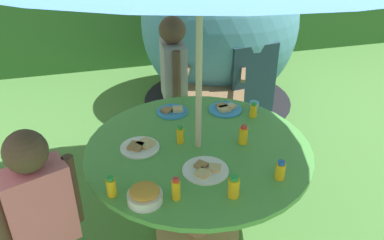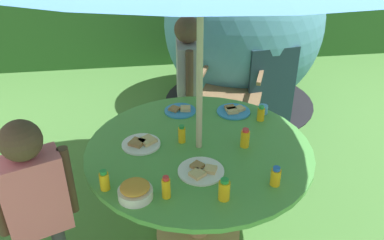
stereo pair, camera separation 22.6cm
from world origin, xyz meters
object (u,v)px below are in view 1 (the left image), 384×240
(juice_bottle_far_left, at_px, (234,187))
(juice_bottle_mid_left, at_px, (176,189))
(child_in_grey_shirt, at_px, (173,72))
(juice_bottle_center_back, at_px, (253,110))
(garden_table, at_px, (198,169))
(plate_mid_right, at_px, (172,111))
(plate_near_right, at_px, (225,109))
(juice_bottle_back_edge, at_px, (180,135))
(juice_bottle_spot_a, at_px, (243,135))
(snack_bowl, at_px, (145,195))
(dome_tent, at_px, (220,23))
(child_in_pink_shirt, at_px, (40,207))
(plate_center_front, at_px, (206,170))
(cup_near, at_px, (254,106))
(wooden_chair, at_px, (216,75))
(juice_bottle_far_right, at_px, (111,187))
(juice_bottle_front_edge, at_px, (280,171))
(plate_near_left, at_px, (140,147))

(juice_bottle_far_left, distance_m, juice_bottle_mid_left, 0.29)
(child_in_grey_shirt, relative_size, juice_bottle_center_back, 11.70)
(garden_table, height_order, juice_bottle_far_left, juice_bottle_far_left)
(garden_table, bearing_deg, plate_mid_right, 97.61)
(child_in_grey_shirt, bearing_deg, plate_near_right, 25.35)
(juice_bottle_back_edge, xyz_separation_m, juice_bottle_spot_a, (0.37, -0.10, 0.00))
(snack_bowl, xyz_separation_m, juice_bottle_spot_a, (0.66, 0.38, 0.02))
(dome_tent, height_order, juice_bottle_spot_a, dome_tent)
(child_in_pink_shirt, height_order, juice_bottle_spot_a, child_in_pink_shirt)
(snack_bowl, height_order, plate_center_front, snack_bowl)
(child_in_grey_shirt, xyz_separation_m, snack_bowl, (-0.45, -1.42, -0.03))
(juice_bottle_far_left, bearing_deg, child_in_pink_shirt, 171.54)
(juice_bottle_far_left, height_order, juice_bottle_spot_a, same)
(juice_bottle_mid_left, relative_size, cup_near, 1.90)
(garden_table, height_order, wooden_chair, wooden_chair)
(juice_bottle_far_right, bearing_deg, plate_center_front, 7.72)
(wooden_chair, relative_size, juice_bottle_back_edge, 9.32)
(plate_mid_right, bearing_deg, snack_bowl, -110.59)
(juice_bottle_mid_left, bearing_deg, wooden_chair, 66.03)
(plate_mid_right, bearing_deg, juice_bottle_mid_left, -100.99)
(snack_bowl, relative_size, juice_bottle_mid_left, 1.39)
(plate_near_right, bearing_deg, garden_table, -127.87)
(juice_bottle_spot_a, height_order, cup_near, juice_bottle_spot_a)
(child_in_pink_shirt, distance_m, cup_near, 1.56)
(garden_table, height_order, plate_mid_right, plate_mid_right)
(plate_near_right, relative_size, juice_bottle_front_edge, 2.10)
(plate_near_left, bearing_deg, juice_bottle_center_back, 13.46)
(child_in_pink_shirt, xyz_separation_m, plate_center_front, (0.86, 0.09, -0.01))
(juice_bottle_front_edge, relative_size, cup_near, 1.66)
(dome_tent, bearing_deg, child_in_grey_shirt, -134.08)
(child_in_grey_shirt, distance_m, child_in_pink_shirt, 1.65)
(child_in_pink_shirt, height_order, plate_mid_right, child_in_pink_shirt)
(juice_bottle_far_right, relative_size, juice_bottle_spot_a, 0.95)
(plate_mid_right, bearing_deg, cup_near, -10.39)
(garden_table, relative_size, child_in_grey_shirt, 1.09)
(juice_bottle_far_right, distance_m, juice_bottle_mid_left, 0.33)
(plate_mid_right, distance_m, plate_center_front, 0.71)
(juice_bottle_back_edge, distance_m, juice_bottle_spot_a, 0.38)
(juice_bottle_front_edge, distance_m, juice_bottle_spot_a, 0.38)
(plate_mid_right, bearing_deg, juice_bottle_back_edge, -95.05)
(snack_bowl, distance_m, juice_bottle_back_edge, 0.56)
(plate_mid_right, bearing_deg, plate_center_front, -87.30)
(juice_bottle_center_back, xyz_separation_m, juice_bottle_mid_left, (-0.70, -0.69, 0.01))
(juice_bottle_spot_a, bearing_deg, juice_bottle_far_right, -160.59)
(juice_bottle_front_edge, bearing_deg, plate_near_right, 92.28)
(child_in_grey_shirt, height_order, juice_bottle_spot_a, child_in_grey_shirt)
(child_in_pink_shirt, height_order, juice_bottle_mid_left, child_in_pink_shirt)
(juice_bottle_center_back, bearing_deg, juice_bottle_front_edge, -100.30)
(juice_bottle_spot_a, bearing_deg, juice_bottle_front_edge, -80.15)
(child_in_grey_shirt, height_order, juice_bottle_front_edge, child_in_grey_shirt)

